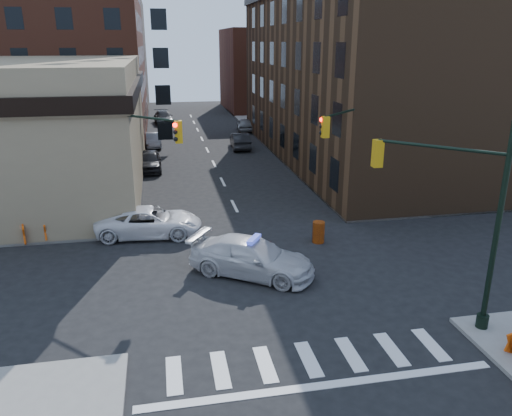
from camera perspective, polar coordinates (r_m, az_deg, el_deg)
name	(u,v)px	position (r m, az deg, el deg)	size (l,w,h in m)	color
ground	(267,272)	(23.37, 1.21, -7.37)	(140.00, 140.00, 0.00)	black
sidewalk_ne	(401,133)	(60.81, 16.27, 8.21)	(34.00, 54.50, 0.15)	gray
apartment_block	(20,23)	(62.17, -25.37, 18.52)	(25.00, 25.00, 24.00)	#5E2D1D
commercial_row_ne	(357,79)	(46.56, 11.49, 14.23)	(14.00, 34.00, 14.00)	#462E1C
filler_nw	(78,56)	(83.37, -19.67, 15.99)	(20.00, 18.00, 16.00)	brown
filler_ne	(277,70)	(80.80, 2.38, 15.53)	(16.00, 16.00, 12.00)	#5E2D1D
signal_pole_se	(467,207)	(19.16, 22.93, 0.06)	(5.40, 5.27, 8.00)	black
signal_pole_nw	(135,161)	(26.57, -13.70, 5.25)	(3.58, 3.67, 8.00)	black
signal_pole_ne	(349,152)	(28.48, 10.60, 6.33)	(3.67, 3.58, 8.00)	black
tree_ne_near	(287,115)	(48.52, 3.51, 10.54)	(3.00, 3.00, 4.85)	black
tree_ne_far	(269,105)	(56.24, 1.46, 11.67)	(3.00, 3.00, 4.85)	black
police_car	(252,257)	(22.85, -0.48, -5.65)	(2.36, 5.82, 1.69)	silver
pickup	(149,222)	(27.99, -12.10, -1.55)	(2.63, 5.71, 1.59)	white
parked_car_wnear	(149,161)	(42.32, -12.11, 5.31)	(1.94, 4.83, 1.64)	black
parked_car_wfar	(154,140)	(52.05, -11.63, 7.61)	(1.44, 4.14, 1.36)	#96989F
parked_car_wdeep	(164,117)	(66.89, -10.50, 10.15)	(2.25, 5.53, 1.61)	black
parked_car_enear	(240,140)	(50.18, -1.82, 7.72)	(1.69, 4.86, 1.60)	black
parked_car_efar	(245,125)	(60.25, -1.29, 9.50)	(1.79, 4.44, 1.51)	gray
pedestrian_a	(129,210)	(29.44, -14.33, -0.20)	(0.65, 0.43, 1.78)	black
pedestrian_b	(22,213)	(30.66, -25.22, -0.57)	(0.93, 0.72, 1.91)	black
pedestrian_c	(37,219)	(29.59, -23.70, -1.14)	(1.04, 0.43, 1.77)	#1F232F
barrel_road	(318,232)	(26.72, 7.15, -2.75)	(0.64, 0.64, 1.15)	#CD4509
barrel_bank	(162,228)	(27.90, -10.74, -2.25)	(0.52, 0.52, 0.92)	#D8640A
barricade_nw_a	(117,222)	(28.98, -15.60, -1.57)	(1.16, 0.58, 0.87)	#D53C0A
barricade_nw_b	(35,232)	(28.75, -23.98, -2.54)	(1.36, 0.68, 1.02)	#C95909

